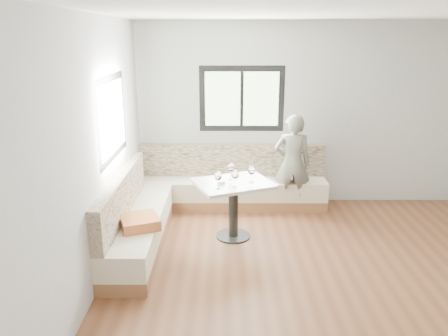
{
  "coord_description": "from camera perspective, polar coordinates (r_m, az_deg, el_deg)",
  "views": [
    {
      "loc": [
        -1.16,
        -4.18,
        2.58
      ],
      "look_at": [
        -1.17,
        1.24,
        0.93
      ],
      "focal_mm": 35.0,
      "sensor_mm": 36.0,
      "label": 1
    }
  ],
  "objects": [
    {
      "name": "wine_glass_a",
      "position": [
        5.34,
        -0.77,
        -1.11
      ],
      "size": [
        0.1,
        0.1,
        0.22
      ],
      "color": "white",
      "rests_on": "table"
    },
    {
      "name": "olive_ramekin",
      "position": [
        5.56,
        -0.36,
        -1.85
      ],
      "size": [
        0.1,
        0.1,
        0.04
      ],
      "color": "white",
      "rests_on": "table"
    },
    {
      "name": "wine_glass_c",
      "position": [
        5.57,
        3.62,
        -0.38
      ],
      "size": [
        0.1,
        0.1,
        0.22
      ],
      "color": "white",
      "rests_on": "table"
    },
    {
      "name": "wine_glass_d",
      "position": [
        5.68,
        0.94,
        -0.02
      ],
      "size": [
        0.1,
        0.1,
        0.22
      ],
      "color": "white",
      "rests_on": "table"
    },
    {
      "name": "wine_glass_b",
      "position": [
        5.41,
        1.47,
        -0.91
      ],
      "size": [
        0.1,
        0.1,
        0.22
      ],
      "color": "white",
      "rests_on": "table"
    },
    {
      "name": "banquette",
      "position": [
        6.24,
        -3.87,
        -4.21
      ],
      "size": [
        2.9,
        2.8,
        0.95
      ],
      "color": "#95623E",
      "rests_on": "ground"
    },
    {
      "name": "person",
      "position": [
        6.61,
        8.91,
        0.62
      ],
      "size": [
        0.56,
        0.39,
        1.49
      ],
      "primitive_type": "imported",
      "rotation": [
        0.0,
        0.0,
        3.08
      ],
      "color": "#65655A",
      "rests_on": "ground"
    },
    {
      "name": "table",
      "position": [
        5.69,
        1.24,
        -3.67
      ],
      "size": [
        1.14,
        1.03,
        0.77
      ],
      "rotation": [
        0.0,
        0.0,
        0.39
      ],
      "color": "black",
      "rests_on": "ground"
    },
    {
      "name": "room",
      "position": [
        4.55,
        13.84,
        1.57
      ],
      "size": [
        5.01,
        5.01,
        2.81
      ],
      "color": "brown",
      "rests_on": "ground"
    }
  ]
}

